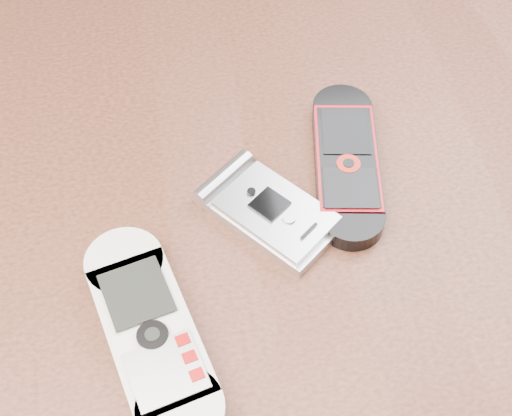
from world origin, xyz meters
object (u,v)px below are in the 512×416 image
Objects in this scene: nokia_white at (151,333)px; nokia_black_red at (346,161)px; motorola_razr at (273,212)px; table at (249,300)px.

nokia_white is 1.06× the size of nokia_black_red.
motorola_razr is (-0.06, -0.03, 0.00)m from nokia_black_red.
motorola_razr is at bearing 27.38° from nokia_white.
table is at bearing 130.16° from motorola_razr.
nokia_black_red is (0.14, 0.10, -0.00)m from nokia_white.
nokia_white reaches higher than motorola_razr.
nokia_white is 1.57× the size of motorola_razr.
nokia_white is at bearing -178.30° from motorola_razr.
nokia_black_red and motorola_razr have the same top height.
nokia_white is at bearing -132.63° from nokia_black_red.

